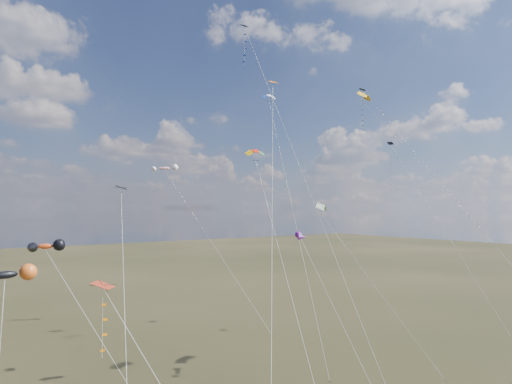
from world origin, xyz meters
TOP-DOWN VIEW (x-y plane):
  - diamond_black_high at (27.33, 25.38)m, footprint 5.90×29.24m
  - diamond_navy_tall at (1.68, 20.83)m, footprint 1.12×21.95m
  - diamond_black_mid at (-18.17, 6.20)m, footprint 5.01×15.76m
  - diamond_red_low at (-19.53, 4.64)m, footprint 6.55×8.51m
  - diamond_navy_right at (26.74, 20.83)m, footprint 10.16×12.39m
  - diamond_orange_center at (-2.04, 12.50)m, footprint 17.20×21.85m
  - parafoil_yellow at (12.16, 13.66)m, footprint 12.00×23.02m
  - parafoil_blue_white at (11.65, 30.98)m, footprint 7.83×19.70m
  - parafoil_striped at (9.32, 17.85)m, footprint 6.89×13.44m
  - parafoil_tricolor at (-0.26, 17.64)m, footprint 5.18×15.73m
  - novelty_black_orange at (-23.68, 12.99)m, footprint 3.66×11.81m
  - novelty_orange_black at (-20.23, 18.36)m, footprint 8.02×9.45m
  - novelty_white_purple at (4.54, 16.14)m, footprint 1.71×11.65m
  - novelty_redwhite_stripe at (2.17, 45.78)m, footprint 10.23×18.27m

SIDE VIEW (x-z plane):
  - diamond_red_low at x=-19.53m, z-range 4.10..17.31m
  - novelty_black_orange at x=-23.68m, z-range 6.16..19.71m
  - diamond_black_mid at x=-18.17m, z-range 3.67..22.58m
  - novelty_orange_black at x=-20.23m, z-range 6.82..21.65m
  - novelty_white_purple at x=4.54m, z-range 6.90..21.66m
  - parafoil_striped at x=9.32m, z-range 8.48..26.89m
  - diamond_orange_center at x=-2.04m, z-range 6.23..37.74m
  - diamond_navy_right at x=26.74m, z-range 8.85..35.72m
  - parafoil_tricolor at x=-0.26m, z-range 11.20..35.01m
  - novelty_redwhite_stripe at x=2.17m, z-range 11.41..35.59m
  - parafoil_yellow at x=12.16m, z-range 14.65..45.61m
  - diamond_black_high at x=27.33m, z-range 12.65..48.73m
  - parafoil_blue_white at x=11.65m, z-range 16.13..50.21m
  - diamond_navy_tall at x=1.68m, z-range 14.03..52.76m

